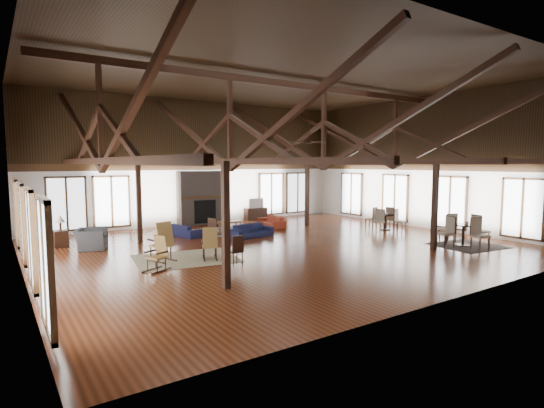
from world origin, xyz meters
TOP-DOWN VIEW (x-y plane):
  - floor at (0.00, 0.00)m, footprint 16.00×16.00m
  - ceiling at (0.00, 0.00)m, footprint 16.00×14.00m
  - wall_back at (0.00, 7.00)m, footprint 16.00×0.02m
  - wall_front at (0.00, -7.00)m, footprint 16.00×0.02m
  - wall_left at (-8.00, 0.00)m, footprint 0.02×14.00m
  - wall_right at (8.00, 0.00)m, footprint 0.02×14.00m
  - roof_truss at (0.00, 0.00)m, footprint 15.60×14.07m
  - post_grid at (0.00, 0.00)m, footprint 8.16×7.16m
  - fireplace at (0.00, 6.67)m, footprint 2.50×0.69m
  - ceiling_fan at (0.50, -1.00)m, footprint 1.60×1.60m
  - sofa_navy_front at (0.11, 2.19)m, footprint 1.89×0.94m
  - sofa_navy_left at (-2.07, 3.89)m, footprint 1.78×1.04m
  - sofa_orange at (2.36, 4.10)m, footprint 1.76×0.84m
  - coffee_table at (-0.02, 3.96)m, footprint 1.26×0.72m
  - vase at (-0.14, 4.04)m, footprint 0.20×0.20m
  - armchair at (-5.77, 3.25)m, footprint 1.36×1.28m
  - side_table_lamp at (-6.60, 4.20)m, footprint 0.45×0.45m
  - rocking_chair_a at (-4.31, 0.07)m, footprint 0.75×1.05m
  - rocking_chair_b at (-3.02, -0.52)m, footprint 0.67×0.89m
  - rocking_chair_c at (-4.78, -0.92)m, footprint 0.86×0.71m
  - side_chair_a at (-2.04, 1.16)m, footprint 0.55×0.55m
  - side_chair_b at (-2.68, -1.63)m, footprint 0.39×0.39m
  - cafe_table_near at (5.59, -3.60)m, footprint 2.14×2.14m
  - cafe_table_far at (6.11, 0.50)m, footprint 1.88×1.88m
  - cup_near at (5.64, -3.69)m, footprint 0.15×0.15m
  - cup_far at (6.07, 0.42)m, footprint 0.16×0.16m
  - tv_console at (3.10, 6.75)m, footprint 1.21×0.45m
  - television at (3.08, 6.75)m, footprint 0.90×0.16m
  - rug_tan at (-3.61, -0.01)m, footprint 3.37×2.82m
  - rug_navy at (-0.05, 4.12)m, footprint 3.11×2.37m
  - rug_dark at (5.71, -3.71)m, footprint 2.47×2.30m

SIDE VIEW (x-z plane):
  - floor at x=0.00m, z-range 0.00..0.00m
  - rug_navy at x=-0.05m, z-range 0.00..0.01m
  - rug_dark at x=5.71m, z-range 0.00..0.01m
  - rug_tan at x=-3.61m, z-range 0.00..0.01m
  - sofa_navy_left at x=-2.07m, z-range 0.00..0.49m
  - sofa_orange at x=2.36m, z-range 0.00..0.50m
  - sofa_navy_front at x=0.11m, z-range 0.00..0.53m
  - tv_console at x=3.10m, z-range 0.00..0.61m
  - armchair at x=-5.77m, z-range 0.00..0.71m
  - coffee_table at x=-0.02m, z-range 0.17..0.64m
  - side_table_lamp at x=-6.60m, z-range -0.14..1.01m
  - rocking_chair_c at x=-4.78m, z-range -0.03..0.95m
  - cafe_table_far at x=6.11m, z-range 0.00..0.96m
  - rocking_chair_b at x=-3.02m, z-range -0.03..0.99m
  - side_chair_b at x=-2.68m, z-range 0.07..0.96m
  - cafe_table_near at x=5.59m, z-range 0.00..1.09m
  - vase at x=-0.14m, z-range 0.46..0.63m
  - rocking_chair_a at x=-4.31m, z-range -0.04..1.19m
  - side_chair_a at x=-2.04m, z-range 0.08..1.13m
  - cup_far at x=6.07m, z-range 0.69..0.79m
  - cup_near at x=5.64m, z-range 0.79..0.88m
  - television at x=3.08m, z-range 0.61..1.12m
  - fireplace at x=0.00m, z-range -0.01..2.59m
  - post_grid at x=0.00m, z-range 0.00..3.05m
  - wall_back at x=0.00m, z-range 0.00..6.00m
  - wall_front at x=0.00m, z-range 0.00..6.00m
  - wall_left at x=-8.00m, z-range 0.00..6.00m
  - wall_right at x=8.00m, z-range 0.00..6.00m
  - ceiling_fan at x=0.50m, z-range 3.36..4.11m
  - roof_truss at x=0.00m, z-range 2.46..5.60m
  - ceiling at x=0.00m, z-range 5.99..6.01m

